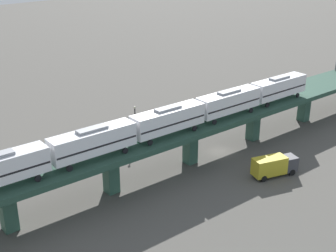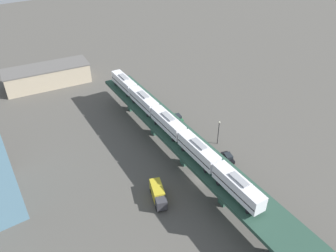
{
  "view_description": "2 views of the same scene",
  "coord_description": "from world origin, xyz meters",
  "px_view_note": "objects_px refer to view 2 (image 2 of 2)",
  "views": [
    {
      "loc": [
        -47.63,
        55.2,
        34.36
      ],
      "look_at": [
        -0.61,
        12.29,
        8.31
      ],
      "focal_mm": 50.0,
      "sensor_mm": 36.0,
      "label": 1
    },
    {
      "loc": [
        -37.92,
        -41.68,
        52.38
      ],
      "look_at": [
        -0.61,
        12.29,
        8.31
      ],
      "focal_mm": 35.0,
      "sensor_mm": 36.0,
      "label": 2
    }
  ],
  "objects_px": {
    "street_lamp": "(219,131)",
    "warehouse_building": "(47,76)",
    "subway_train": "(168,122)",
    "delivery_truck": "(158,194)",
    "street_car_green": "(178,118)",
    "street_car_black": "(228,157)"
  },
  "relations": [
    {
      "from": "street_lamp",
      "to": "warehouse_building",
      "type": "bearing_deg",
      "value": 113.17
    },
    {
      "from": "delivery_truck",
      "to": "street_car_green",
      "type": "bearing_deg",
      "value": 46.49
    },
    {
      "from": "subway_train",
      "to": "street_car_black",
      "type": "bearing_deg",
      "value": -45.92
    },
    {
      "from": "street_lamp",
      "to": "warehouse_building",
      "type": "relative_size",
      "value": 0.23
    },
    {
      "from": "street_car_black",
      "to": "delivery_truck",
      "type": "relative_size",
      "value": 0.63
    },
    {
      "from": "subway_train",
      "to": "delivery_truck",
      "type": "height_order",
      "value": "subway_train"
    },
    {
      "from": "warehouse_building",
      "to": "delivery_truck",
      "type": "bearing_deg",
      "value": -88.57
    },
    {
      "from": "street_lamp",
      "to": "delivery_truck",
      "type": "bearing_deg",
      "value": -161.71
    },
    {
      "from": "street_car_black",
      "to": "delivery_truck",
      "type": "xyz_separation_m",
      "value": [
        -21.36,
        -1.2,
        0.82
      ]
    },
    {
      "from": "street_lamp",
      "to": "street_car_black",
      "type": "bearing_deg",
      "value": -111.05
    },
    {
      "from": "street_car_green",
      "to": "subway_train",
      "type": "bearing_deg",
      "value": -135.0
    },
    {
      "from": "street_car_green",
      "to": "warehouse_building",
      "type": "distance_m",
      "value": 50.6
    },
    {
      "from": "subway_train",
      "to": "street_car_green",
      "type": "relative_size",
      "value": 13.47
    },
    {
      "from": "warehouse_building",
      "to": "street_lamp",
      "type": "bearing_deg",
      "value": -66.83
    },
    {
      "from": "street_car_green",
      "to": "warehouse_building",
      "type": "bearing_deg",
      "value": 117.84
    },
    {
      "from": "delivery_truck",
      "to": "warehouse_building",
      "type": "relative_size",
      "value": 0.25
    },
    {
      "from": "street_lamp",
      "to": "warehouse_building",
      "type": "xyz_separation_m",
      "value": [
        -25.63,
        59.87,
        -0.7
      ]
    },
    {
      "from": "warehouse_building",
      "to": "street_car_green",
      "type": "bearing_deg",
      "value": -62.16
    },
    {
      "from": "subway_train",
      "to": "street_lamp",
      "type": "xyz_separation_m",
      "value": [
        13.07,
        -4.13,
        -5.24
      ]
    },
    {
      "from": "warehouse_building",
      "to": "street_car_black",
      "type": "bearing_deg",
      "value": -70.91
    },
    {
      "from": "subway_train",
      "to": "warehouse_building",
      "type": "bearing_deg",
      "value": 102.69
    },
    {
      "from": "subway_train",
      "to": "street_car_green",
      "type": "xyz_separation_m",
      "value": [
        11.05,
        11.05,
        -8.41
      ]
    }
  ]
}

